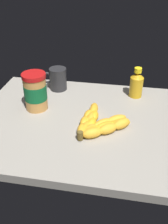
{
  "coord_description": "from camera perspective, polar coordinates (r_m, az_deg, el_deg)",
  "views": [
    {
      "loc": [
        -14.56,
        77.19,
        53.77
      ],
      "look_at": [
        -1.42,
        3.49,
        5.72
      ],
      "focal_mm": 40.63,
      "sensor_mm": 36.0,
      "label": 1
    }
  ],
  "objects": [
    {
      "name": "peanut_butter_jar",
      "position": [
        1.0,
        -10.89,
        4.55
      ],
      "size": [
        9.11,
        9.11,
        14.99
      ],
      "color": "#BF8442",
      "rests_on": "ground_plane"
    },
    {
      "name": "honey_bottle",
      "position": [
        1.1,
        11.72,
        6.25
      ],
      "size": [
        5.62,
        5.62,
        13.04
      ],
      "color": "gold",
      "rests_on": "ground_plane"
    },
    {
      "name": "ground_plane",
      "position": [
        0.96,
        -0.47,
        -2.46
      ],
      "size": [
        81.8,
        62.28,
        3.11
      ],
      "primitive_type": "cube",
      "color": "gray"
    },
    {
      "name": "coffee_mug",
      "position": [
        1.15,
        -5.96,
        7.42
      ],
      "size": [
        11.46,
        7.56,
        9.96
      ],
      "color": "#262628",
      "rests_on": "ground_plane"
    },
    {
      "name": "banana_bunch",
      "position": [
        0.9,
        3.16,
        -2.7
      ],
      "size": [
        18.8,
        22.8,
        3.64
      ],
      "color": "gold",
      "rests_on": "ground_plane"
    }
  ]
}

